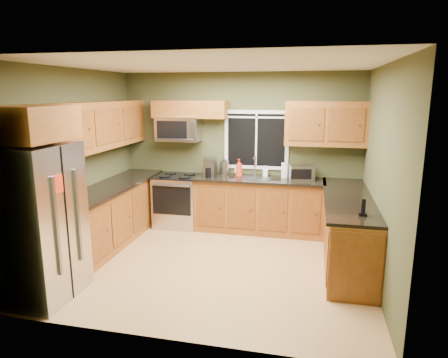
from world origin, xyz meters
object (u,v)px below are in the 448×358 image
at_px(cordless_phone, 363,211).
at_px(soap_bottle_a, 239,168).
at_px(kettle, 224,167).
at_px(soap_bottle_b, 265,171).
at_px(coffee_maker, 210,168).
at_px(refrigerator, 39,223).
at_px(range, 178,200).
at_px(paper_towel_roll, 284,170).
at_px(microwave, 179,129).
at_px(soap_bottle_c, 238,170).
at_px(toaster_oven, 302,172).

bearing_deg(cordless_phone, soap_bottle_a, 134.75).
bearing_deg(kettle, soap_bottle_b, 3.98).
xyz_separation_m(coffee_maker, cordless_phone, (2.32, -1.76, -0.09)).
height_order(refrigerator, kettle, refrigerator).
height_order(range, paper_towel_roll, paper_towel_roll).
bearing_deg(range, kettle, 12.53).
bearing_deg(microwave, soap_bottle_c, 5.13).
bearing_deg(microwave, soap_bottle_a, -4.32).
relative_size(toaster_oven, kettle, 1.51).
relative_size(soap_bottle_a, soap_bottle_b, 1.71).
bearing_deg(kettle, refrigerator, -116.97).
bearing_deg(microwave, kettle, 3.12).
distance_m(soap_bottle_b, soap_bottle_c, 0.48).
height_order(microwave, paper_towel_roll, microwave).
xyz_separation_m(refrigerator, soap_bottle_b, (2.22, 3.00, 0.13)).
xyz_separation_m(range, paper_towel_roll, (1.86, 0.16, 0.60)).
distance_m(range, soap_bottle_c, 1.21).
bearing_deg(refrigerator, soap_bottle_b, 53.51).
bearing_deg(microwave, cordless_phone, -33.37).
xyz_separation_m(range, cordless_phone, (2.93, -1.79, 0.53)).
relative_size(refrigerator, soap_bottle_c, 9.97).
distance_m(kettle, soap_bottle_c, 0.25).
bearing_deg(soap_bottle_b, soap_bottle_c, 180.00).
height_order(soap_bottle_b, cordless_phone, cordless_phone).
relative_size(paper_towel_roll, soap_bottle_c, 1.55).
bearing_deg(coffee_maker, soap_bottle_a, 9.67).
height_order(refrigerator, coffee_maker, refrigerator).
xyz_separation_m(toaster_oven, kettle, (-1.34, 0.13, 0.01)).
bearing_deg(microwave, refrigerator, -103.34).
relative_size(microwave, soap_bottle_b, 4.23).
distance_m(kettle, soap_bottle_b, 0.72).
relative_size(toaster_oven, coffee_maker, 1.37).
relative_size(coffee_maker, cordless_phone, 1.59).
distance_m(paper_towel_roll, soap_bottle_a, 0.77).
bearing_deg(kettle, range, -167.47).
distance_m(toaster_oven, coffee_maker, 1.55).
height_order(microwave, coffee_maker, microwave).
distance_m(microwave, coffee_maker, 0.90).
bearing_deg(range, coffee_maker, -2.95).
relative_size(refrigerator, soap_bottle_a, 5.84).
distance_m(paper_towel_roll, soap_bottle_b, 0.34).
bearing_deg(refrigerator, soap_bottle_a, 57.65).
relative_size(range, soap_bottle_b, 5.21).
bearing_deg(soap_bottle_b, cordless_phone, -55.35).
xyz_separation_m(range, soap_bottle_a, (1.10, 0.05, 0.63)).
distance_m(microwave, cordless_phone, 3.58).
bearing_deg(cordless_phone, soap_bottle_c, 132.88).
bearing_deg(coffee_maker, cordless_phone, -37.16).
bearing_deg(coffee_maker, range, 177.05).
distance_m(refrigerator, microwave, 3.10).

